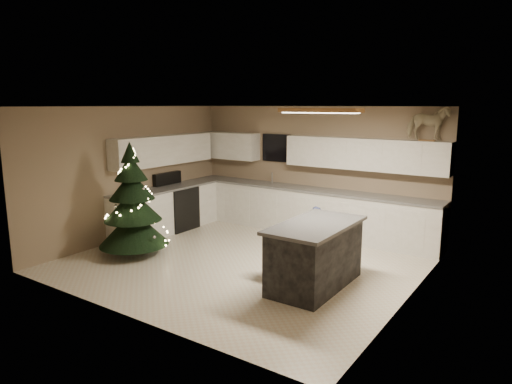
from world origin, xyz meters
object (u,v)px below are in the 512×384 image
Objects in this scene: bar_stool at (273,249)px; christmas_tree at (133,209)px; island at (315,255)px; rocking_horse at (428,123)px; toddler at (317,234)px.

christmas_tree reaches higher than bar_stool.
rocking_horse is (0.82, 2.61, 1.84)m from island.
island is at bearing 148.42° from rocking_horse.
rocking_horse is at bearing 36.86° from christmas_tree.
bar_stool is at bearing 9.62° from christmas_tree.
toddler reaches higher than bar_stool.
bar_stool is 0.30× the size of christmas_tree.
christmas_tree is 5.40m from rocking_horse.
rocking_horse reaches higher than christmas_tree.
christmas_tree is (-2.64, -0.45, 0.37)m from bar_stool.
bar_stool is at bearing -147.43° from toddler.
toddler is (0.21, 1.07, 0.01)m from bar_stool.
bar_stool is 3.58m from rocking_horse.
rocking_horse reaches higher than toddler.
bar_stool is 0.64× the size of toddler.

